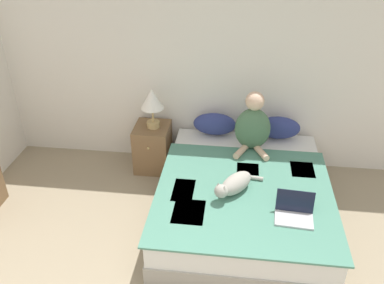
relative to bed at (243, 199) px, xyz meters
name	(u,v)px	position (x,y,z in m)	size (l,w,h in m)	color
wall_back	(218,63)	(-0.37, 1.10, 1.05)	(6.10, 0.05, 2.55)	silver
bed	(243,199)	(0.00, 0.00, 0.00)	(1.70, 2.06, 0.46)	#9E998E
pillow_near	(215,124)	(-0.37, 0.90, 0.37)	(0.50, 0.21, 0.27)	navy
pillow_far	(278,128)	(0.37, 0.90, 0.37)	(0.50, 0.21, 0.27)	navy
person_sitting	(253,126)	(0.06, 0.63, 0.52)	(0.39, 0.38, 0.68)	#476B4C
cat_tabby	(234,184)	(-0.10, -0.20, 0.33)	(0.47, 0.49, 0.20)	#A8A399
laptop_open	(294,213)	(0.44, -0.50, 0.28)	(0.35, 0.27, 0.22)	#B7B7BC
nightstand	(153,147)	(-1.11, 0.81, 0.05)	(0.41, 0.47, 0.57)	brown
table_lamp	(152,101)	(-1.09, 0.80, 0.67)	(0.27, 0.27, 0.48)	tan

